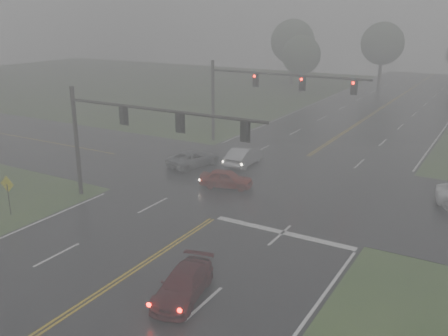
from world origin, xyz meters
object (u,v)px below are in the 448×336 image
Objects in this scene: sedan_maroon at (184,297)px; sedan_red at (226,187)px; car_grey at (194,166)px; sedan_silver at (244,165)px; signal_gantry_far at (258,88)px; signal_gantry_near at (126,127)px.

sedan_maroon is 14.52m from sedan_red.
sedan_red reaches higher than sedan_maroon.
sedan_red reaches higher than car_grey.
sedan_red is 0.84× the size of sedan_silver.
sedan_red is 0.25× the size of signal_gantry_far.
signal_gantry_near is 17.55m from signal_gantry_far.
sedan_red is at bearing 102.68° from sedan_silver.
signal_gantry_far is (1.55, 8.25, 5.46)m from car_grey.
sedan_maroon is at bearing 107.90° from sedan_silver.
car_grey is at bearing 41.83° from sedan_red.
car_grey is 0.32× the size of signal_gantry_near.
signal_gantry_near is (1.24, -9.29, 5.24)m from car_grey.
sedan_red is 0.27× the size of signal_gantry_near.
car_grey is at bearing 109.55° from sedan_maroon.
sedan_maroon is at bearing 137.26° from car_grey.
sedan_maroon is at bearing -70.31° from signal_gantry_far.
car_grey is (-3.38, -2.32, 0.00)m from sedan_silver.
sedan_silver is at bearing -0.16° from sedan_red.
sedan_red is (-5.56, 13.42, 0.00)m from sedan_maroon.
sedan_red is 5.79m from car_grey.
signal_gantry_far is (-1.83, 5.94, 5.46)m from sedan_silver.
sedan_silver is 4.10m from car_grey.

